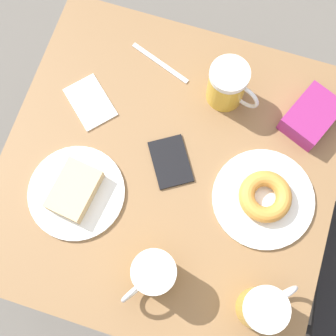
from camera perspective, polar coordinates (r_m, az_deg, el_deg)
name	(u,v)px	position (r m, az deg, el deg)	size (l,w,h in m)	color
ground_plane	(168,218)	(1.86, 0.00, -6.14)	(8.00, 8.00, 0.00)	#666059
table	(168,177)	(1.23, 0.00, -1.12)	(0.82, 0.83, 0.72)	olive
plate_with_cake	(76,192)	(1.15, -11.21, -2.84)	(0.24, 0.24, 0.05)	white
plate_with_donut	(264,198)	(1.15, 11.63, -3.61)	(0.25, 0.25, 0.05)	white
beer_mug_left	(263,308)	(1.07, 11.46, -16.40)	(0.12, 0.11, 0.13)	gold
beer_mug_center	(228,85)	(1.18, 7.32, 10.00)	(0.10, 0.14, 0.13)	gold
beer_mug_right	(153,274)	(1.06, -1.79, -12.82)	(0.13, 0.10, 0.13)	gold
napkin_folded	(90,102)	(1.24, -9.46, 7.91)	(0.16, 0.16, 0.00)	white
fork	(160,63)	(1.27, -0.96, 12.68)	(0.07, 0.17, 0.00)	silver
passport_near_edge	(171,162)	(1.16, 0.31, 0.78)	(0.15, 0.14, 0.01)	black
blue_pouch	(311,116)	(1.23, 17.06, 6.04)	(0.17, 0.15, 0.06)	#8C2366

